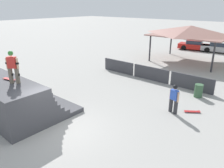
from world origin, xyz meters
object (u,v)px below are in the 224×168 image
trash_bin (199,91)px  parked_car_red (195,45)px  skateboard_on_ground (193,111)px  parked_car_silver (220,48)px  skater_on_deck (12,65)px  skateboard_on_deck (10,79)px  bystander_walking (174,97)px

trash_bin → parked_car_red: bearing=111.8°
skateboard_on_ground → parked_car_silver: parked_car_silver is taller
skater_on_deck → skateboard_on_ground: skater_on_deck is taller
skateboard_on_deck → parked_car_red: bearing=78.8°
skater_on_deck → trash_bin: bearing=22.1°
skateboard_on_ground → skater_on_deck: bearing=-171.3°
skater_on_deck → parked_car_red: bearing=56.7°
bystander_walking → parked_car_red: bearing=-54.9°
parked_car_silver → parked_car_red: bearing=179.8°
parked_car_red → parked_car_silver: (2.96, 0.33, -0.00)m
bystander_walking → trash_bin: (0.23, 3.11, -0.53)m
skater_on_deck → skateboard_on_deck: 1.10m
bystander_walking → parked_car_red: size_ratio=0.37×
bystander_walking → trash_bin: 3.16m
skater_on_deck → skateboard_on_ground: 9.72m
skateboard_on_deck → parked_car_silver: 24.80m
skater_on_deck → skateboard_on_ground: size_ratio=2.02×
parked_car_red → skater_on_deck: bearing=-100.5°
parked_car_red → parked_car_silver: size_ratio=1.00×
skateboard_on_ground → parked_car_red: (-6.74, 17.71, 0.54)m
parked_car_red → bystander_walking: bearing=-82.9°
skateboard_on_deck → trash_bin: 11.20m
skater_on_deck → skateboard_on_deck: (-0.66, 0.03, -0.88)m
bystander_walking → skateboard_on_deck: bearing=58.7°
skateboard_on_ground → parked_car_silver: (-3.79, 18.04, 0.54)m
skateboard_on_deck → skateboard_on_ground: (7.31, 6.47, -1.93)m
skater_on_deck → parked_car_silver: bearing=49.9°
trash_bin → skateboard_on_deck: bearing=-127.3°
skateboard_on_deck → skateboard_on_ground: bearing=31.6°
skateboard_on_deck → bystander_walking: (6.49, 5.71, -1.03)m
skateboard_on_deck → trash_bin: (6.72, 8.82, -1.57)m
skateboard_on_deck → parked_car_silver: (3.53, 24.51, -1.39)m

